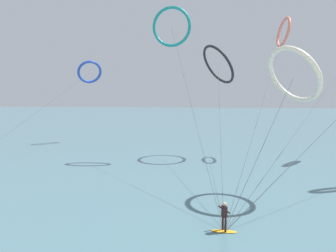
# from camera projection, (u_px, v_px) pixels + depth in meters

# --- Properties ---
(sea_water) EXTENTS (400.00, 200.00, 0.08)m
(sea_water) POSITION_uv_depth(u_px,v_px,m) (203.00, 117.00, 107.91)
(sea_water) COLOR #476B75
(sea_water) RESTS_ON ground
(surfer_amber) EXTENTS (1.40, 0.71, 1.70)m
(surfer_amber) POSITION_uv_depth(u_px,v_px,m) (224.00, 219.00, 15.95)
(surfer_amber) COLOR orange
(surfer_amber) RESTS_ON ground
(kite_ivory) EXTENTS (7.32, 9.23, 11.17)m
(kite_ivory) POSITION_uv_depth(u_px,v_px,m) (294.00, 75.00, 20.80)
(kite_ivory) COLOR silver
(kite_ivory) RESTS_ON ground
(kite_coral) EXTENTS (8.38, 24.27, 17.29)m
(kite_coral) POSITION_uv_depth(u_px,v_px,m) (283.00, 32.00, 35.27)
(kite_coral) COLOR #EA7260
(kite_coral) RESTS_ON ground
(kite_teal) EXTENTS (7.87, 18.71, 17.87)m
(kite_teal) POSITION_uv_depth(u_px,v_px,m) (172.00, 27.00, 33.18)
(kite_teal) COLOR teal
(kite_teal) RESTS_ON ground
(kite_cobalt) EXTENTS (4.48, 32.94, 13.47)m
(kite_cobalt) POSITION_uv_depth(u_px,v_px,m) (90.00, 72.00, 47.10)
(kite_cobalt) COLOR #2647B7
(kite_cobalt) RESTS_ON ground
(kite_charcoal) EXTENTS (5.42, 23.95, 13.83)m
(kite_charcoal) POSITION_uv_depth(u_px,v_px,m) (218.00, 65.00, 35.34)
(kite_charcoal) COLOR black
(kite_charcoal) RESTS_ON ground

